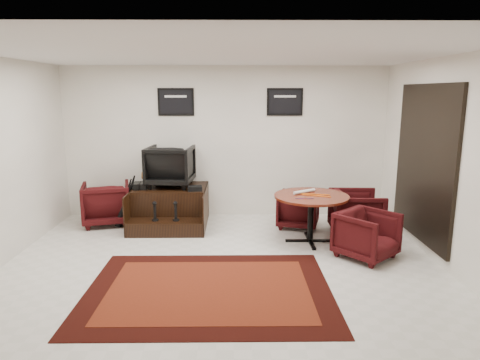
# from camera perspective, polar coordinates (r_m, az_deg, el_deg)

# --- Properties ---
(ground) EXTENTS (6.00, 6.00, 0.00)m
(ground) POSITION_cam_1_polar(r_m,az_deg,el_deg) (5.96, -2.41, -11.37)
(ground) COLOR silver
(ground) RESTS_ON ground
(room_shell) EXTENTS (6.02, 5.02, 2.81)m
(room_shell) POSITION_cam_1_polar(r_m,az_deg,el_deg) (5.64, 1.64, 6.10)
(room_shell) COLOR white
(room_shell) RESTS_ON ground
(area_rug) EXTENTS (2.92, 2.19, 0.01)m
(area_rug) POSITION_cam_1_polar(r_m,az_deg,el_deg) (5.31, -4.17, -14.37)
(area_rug) COLOR black
(area_rug) RESTS_ON ground
(shine_podium) EXTENTS (1.30, 1.34, 0.67)m
(shine_podium) POSITION_cam_1_polar(r_m,az_deg,el_deg) (7.75, -9.24, -3.61)
(shine_podium) COLOR black
(shine_podium) RESTS_ON ground
(shine_chair) EXTENTS (0.85, 0.80, 0.81)m
(shine_chair) POSITION_cam_1_polar(r_m,az_deg,el_deg) (7.72, -9.28, 2.14)
(shine_chair) COLOR black
(shine_chair) RESTS_ON shine_podium
(shoes_pair) EXTENTS (0.26, 0.31, 0.11)m
(shoes_pair) POSITION_cam_1_polar(r_m,az_deg,el_deg) (7.68, -13.14, -0.74)
(shoes_pair) COLOR black
(shoes_pair) RESTS_ON shine_podium
(polish_kit) EXTENTS (0.26, 0.20, 0.08)m
(polish_kit) POSITION_cam_1_polar(r_m,az_deg,el_deg) (7.37, -6.05, -1.11)
(polish_kit) COLOR black
(polish_kit) RESTS_ON shine_podium
(umbrella_black) EXTENTS (0.33, 0.13, 0.90)m
(umbrella_black) POSITION_cam_1_polar(r_m,az_deg,el_deg) (7.69, -15.15, -2.90)
(umbrella_black) COLOR black
(umbrella_black) RESTS_ON ground
(umbrella_hooked) EXTENTS (0.35, 0.13, 0.94)m
(umbrella_hooked) POSITION_cam_1_polar(r_m,az_deg,el_deg) (7.77, -14.76, -2.57)
(umbrella_hooked) COLOR black
(umbrella_hooked) RESTS_ON ground
(armchair_side) EXTENTS (0.96, 0.93, 0.82)m
(armchair_side) POSITION_cam_1_polar(r_m,az_deg,el_deg) (8.01, -17.41, -2.73)
(armchair_side) COLOR black
(armchair_side) RESTS_ON ground
(meeting_table) EXTENTS (1.16, 1.16, 0.76)m
(meeting_table) POSITION_cam_1_polar(r_m,az_deg,el_deg) (6.75, 9.47, -2.77)
(meeting_table) COLOR #4E150B
(meeting_table) RESTS_ON ground
(table_chair_back) EXTENTS (0.82, 0.79, 0.69)m
(table_chair_back) POSITION_cam_1_polar(r_m,az_deg,el_deg) (7.55, 7.79, -3.69)
(table_chair_back) COLOR black
(table_chair_back) RESTS_ON ground
(table_chair_window) EXTENTS (0.77, 0.82, 0.81)m
(table_chair_window) POSITION_cam_1_polar(r_m,az_deg,el_deg) (7.34, 15.28, -3.96)
(table_chair_window) COLOR black
(table_chair_window) RESTS_ON ground
(table_chair_corner) EXTENTS (0.99, 0.98, 0.74)m
(table_chair_corner) POSITION_cam_1_polar(r_m,az_deg,el_deg) (6.37, 16.56, -6.75)
(table_chair_corner) COLOR black
(table_chair_corner) RESTS_ON ground
(paper_roll) EXTENTS (0.38, 0.26, 0.05)m
(paper_roll) POSITION_cam_1_polar(r_m,az_deg,el_deg) (6.85, 8.58, -1.53)
(paper_roll) COLOR silver
(paper_roll) RESTS_ON meeting_table
(table_clutter) EXTENTS (0.57, 0.33, 0.01)m
(table_clutter) POSITION_cam_1_polar(r_m,az_deg,el_deg) (6.69, 9.83, -2.04)
(table_clutter) COLOR orange
(table_clutter) RESTS_ON meeting_table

